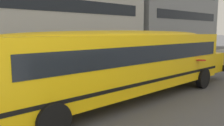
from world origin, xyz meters
name	(u,v)px	position (x,y,z in m)	size (l,w,h in m)	color
ground_plane	(61,104)	(0.00, 0.00, 0.00)	(400.00, 400.00, 0.00)	#4C4C4F
sidewalk_far	(3,78)	(0.00, 7.35, 0.01)	(120.00, 3.00, 0.01)	gray
lane_centreline	(61,104)	(0.00, 0.00, 0.00)	(110.00, 0.16, 0.01)	silver
school_bus	(132,58)	(2.90, -1.26, 1.79)	(13.55, 3.21, 3.02)	yellow
parked_car_black_far_corner	(196,51)	(19.24, 4.56, 0.84)	(3.96, 2.00, 1.64)	black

